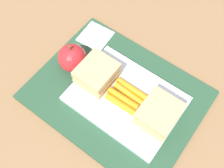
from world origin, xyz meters
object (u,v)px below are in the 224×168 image
sandwich_half_left (159,114)px  apple (73,58)px  sandwich_half_right (97,74)px  carrot_sticks_bundle (126,96)px  paper_napkin (95,36)px  food_tray (126,99)px

sandwich_half_left → apple: 0.23m
sandwich_half_left → sandwich_half_right: (0.16, 0.00, 0.00)m
carrot_sticks_bundle → apple: 0.15m
sandwich_half_right → paper_napkin: 0.13m
sandwich_half_right → carrot_sticks_bundle: size_ratio=1.01×
food_tray → sandwich_half_left: sandwich_half_left is taller
sandwich_half_right → carrot_sticks_bundle: 0.08m
sandwich_half_right → carrot_sticks_bundle: sandwich_half_right is taller
food_tray → carrot_sticks_bundle: (-0.00, -0.00, 0.01)m
carrot_sticks_bundle → apple: (0.15, -0.00, 0.01)m
paper_napkin → apple: bearing=97.6°
food_tray → apple: apple is taller
food_tray → carrot_sticks_bundle: carrot_sticks_bundle is taller
food_tray → paper_napkin: food_tray is taller
apple → paper_napkin: size_ratio=1.08×
sandwich_half_right → paper_napkin: (0.08, -0.10, -0.03)m
carrot_sticks_bundle → sandwich_half_right: bearing=0.0°
food_tray → apple: (0.15, -0.00, 0.03)m
sandwich_half_left → paper_napkin: bearing=-22.0°
sandwich_half_right → apple: apple is taller
sandwich_half_left → apple: bearing=-0.4°
food_tray → sandwich_half_right: sandwich_half_right is taller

